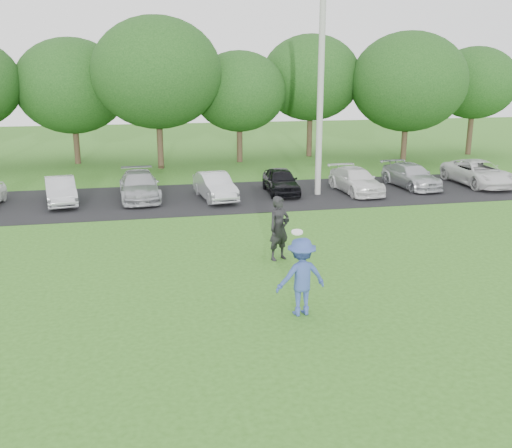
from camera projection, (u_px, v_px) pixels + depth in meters
The scene contains 7 objects.
ground at pixel (285, 313), 13.88m from camera, with size 100.00×100.00×0.00m, color #33651D.
parking_lot at pixel (214, 197), 26.15m from camera, with size 32.00×6.50×0.03m, color black.
utility_pole at pixel (320, 94), 25.55m from camera, with size 0.28×0.28×9.26m, color #A0A19C.
frisbee_player at pixel (301, 277), 13.57m from camera, with size 1.31×0.86×2.13m.
camera_bystander at pixel (279, 228), 17.49m from camera, with size 0.86×0.74×2.00m.
parked_cars at pixel (243, 183), 26.32m from camera, with size 28.60×4.77×1.23m.
tree_row at pixel (216, 82), 34.37m from camera, with size 42.39×9.85×8.64m.
Camera 1 is at (-3.30, -12.40, 5.76)m, focal length 40.00 mm.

